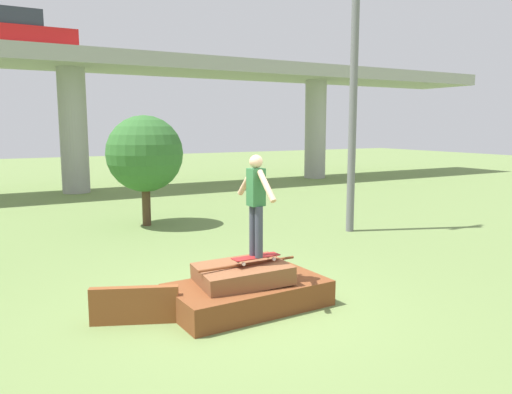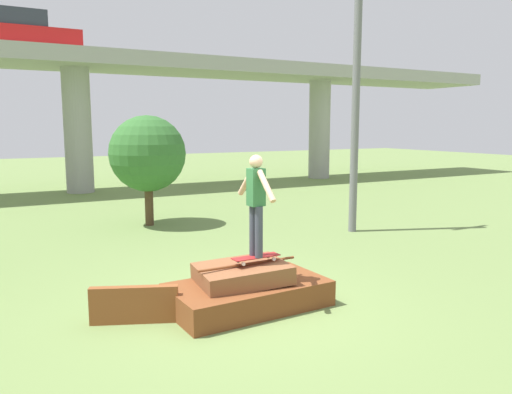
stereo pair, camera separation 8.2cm
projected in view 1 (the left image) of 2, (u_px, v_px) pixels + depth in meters
name	position (u px, v px, depth m)	size (l,w,h in m)	color
ground_plane	(248.00, 307.00, 7.66)	(80.00, 80.00, 0.00)	olive
scrap_pile	(247.00, 290.00, 7.62)	(2.43, 1.38, 0.70)	brown
scrap_plank_loose	(134.00, 305.00, 6.98)	(1.18, 0.59, 0.53)	brown
skateboard	(256.00, 257.00, 7.59)	(0.77, 0.23, 0.09)	maroon
skater	(256.00, 199.00, 7.46)	(0.23, 1.04, 1.54)	#383D4C
highway_overpass	(70.00, 71.00, 19.99)	(44.00, 3.84, 5.67)	#9E9E99
car_on_overpass_mid	(19.00, 32.00, 18.59)	(3.87, 1.73, 1.29)	red
utility_pole	(354.00, 81.00, 12.61)	(1.30, 0.20, 7.53)	slate
tree_behind_left	(145.00, 154.00, 13.62)	(2.09, 2.09, 3.04)	#4C3823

